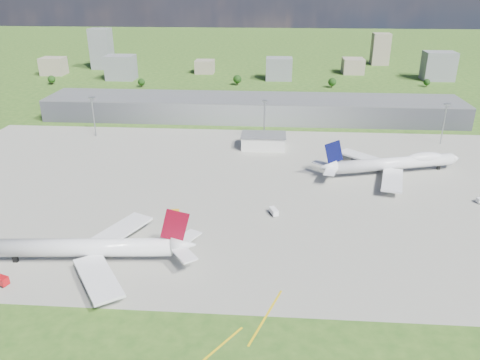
# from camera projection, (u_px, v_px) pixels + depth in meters

# --- Properties ---
(ground) EXTENTS (1400.00, 1400.00, 0.00)m
(ground) POSITION_uv_depth(u_px,v_px,m) (251.00, 124.00, 331.65)
(ground) COLOR #2D551A
(ground) RESTS_ON ground
(apron) EXTENTS (360.00, 190.00, 0.08)m
(apron) POSITION_uv_depth(u_px,v_px,m) (260.00, 188.00, 230.27)
(apron) COLOR gray
(apron) RESTS_ON ground
(terminal) EXTENTS (300.00, 42.00, 15.00)m
(terminal) POSITION_uv_depth(u_px,v_px,m) (252.00, 108.00, 342.41)
(terminal) COLOR gray
(terminal) RESTS_ON ground
(ops_building) EXTENTS (26.00, 16.00, 8.00)m
(ops_building) POSITION_uv_depth(u_px,v_px,m) (263.00, 142.00, 283.63)
(ops_building) COLOR silver
(ops_building) RESTS_ON ground
(mast_west) EXTENTS (3.50, 2.00, 25.90)m
(mast_west) POSITION_uv_depth(u_px,v_px,m) (93.00, 110.00, 299.24)
(mast_west) COLOR gray
(mast_west) RESTS_ON ground
(mast_center) EXTENTS (3.50, 2.00, 25.90)m
(mast_center) POSITION_uv_depth(u_px,v_px,m) (265.00, 113.00, 291.92)
(mast_center) COLOR gray
(mast_center) RESTS_ON ground
(mast_east) EXTENTS (3.50, 2.00, 25.90)m
(mast_east) POSITION_uv_depth(u_px,v_px,m) (445.00, 117.00, 284.59)
(mast_east) COLOR gray
(mast_east) RESTS_ON ground
(airliner_red_twin) EXTENTS (78.30, 60.83, 21.47)m
(airliner_red_twin) POSITION_uv_depth(u_px,v_px,m) (92.00, 248.00, 168.37)
(airliner_red_twin) COLOR white
(airliner_red_twin) RESTS_ON ground
(airliner_blue_quad) EXTENTS (78.33, 60.25, 20.83)m
(airliner_blue_quad) POSITION_uv_depth(u_px,v_px,m) (394.00, 163.00, 245.33)
(airliner_blue_quad) COLOR white
(airliner_blue_quad) RESTS_ON ground
(tug_yellow) EXTENTS (3.80, 2.57, 1.76)m
(tug_yellow) POSITION_uv_depth(u_px,v_px,m) (175.00, 212.00, 205.02)
(tug_yellow) COLOR orange
(tug_yellow) RESTS_ON ground
(van_white_near) EXTENTS (4.51, 6.24, 2.86)m
(van_white_near) POSITION_uv_depth(u_px,v_px,m) (274.00, 212.00, 203.93)
(van_white_near) COLOR white
(van_white_near) RESTS_ON ground
(bldg_far_w) EXTENTS (24.00, 20.00, 18.00)m
(bldg_far_w) POSITION_uv_depth(u_px,v_px,m) (53.00, 66.00, 498.35)
(bldg_far_w) COLOR gray
(bldg_far_w) RESTS_ON ground
(bldg_w) EXTENTS (28.00, 22.00, 24.00)m
(bldg_w) POSITION_uv_depth(u_px,v_px,m) (121.00, 67.00, 473.52)
(bldg_w) COLOR slate
(bldg_w) RESTS_ON ground
(bldg_cw) EXTENTS (20.00, 18.00, 14.00)m
(bldg_cw) POSITION_uv_depth(u_px,v_px,m) (205.00, 67.00, 506.80)
(bldg_cw) COLOR gray
(bldg_cw) RESTS_ON ground
(bldg_c) EXTENTS (26.00, 20.00, 22.00)m
(bldg_c) POSITION_uv_depth(u_px,v_px,m) (279.00, 69.00, 472.42)
(bldg_c) COLOR slate
(bldg_c) RESTS_ON ground
(bldg_ce) EXTENTS (22.00, 24.00, 16.00)m
(bldg_ce) POSITION_uv_depth(u_px,v_px,m) (353.00, 66.00, 504.90)
(bldg_ce) COLOR gray
(bldg_ce) RESTS_ON ground
(bldg_e) EXTENTS (30.00, 22.00, 28.00)m
(bldg_e) POSITION_uv_depth(u_px,v_px,m) (438.00, 66.00, 469.73)
(bldg_e) COLOR slate
(bldg_e) RESTS_ON ground
(bldg_tall_w) EXTENTS (22.00, 20.00, 44.00)m
(bldg_tall_w) POSITION_uv_depth(u_px,v_px,m) (102.00, 49.00, 527.14)
(bldg_tall_w) COLOR slate
(bldg_tall_w) RESTS_ON ground
(bldg_tall_e) EXTENTS (20.00, 18.00, 36.00)m
(bldg_tall_e) POSITION_uv_depth(u_px,v_px,m) (380.00, 49.00, 553.20)
(bldg_tall_e) COLOR gray
(bldg_tall_e) RESTS_ON ground
(tree_far_w) EXTENTS (7.20, 7.20, 8.80)m
(tree_far_w) POSITION_uv_depth(u_px,v_px,m) (52.00, 79.00, 452.76)
(tree_far_w) COLOR #382314
(tree_far_w) RESTS_ON ground
(tree_w) EXTENTS (6.75, 6.75, 8.25)m
(tree_w) POSITION_uv_depth(u_px,v_px,m) (141.00, 82.00, 442.32)
(tree_w) COLOR #382314
(tree_w) RESTS_ON ground
(tree_c) EXTENTS (8.10, 8.10, 9.90)m
(tree_c) POSITION_uv_depth(u_px,v_px,m) (237.00, 79.00, 449.67)
(tree_c) COLOR #382314
(tree_c) RESTS_ON ground
(tree_e) EXTENTS (7.65, 7.65, 9.35)m
(tree_e) POSITION_uv_depth(u_px,v_px,m) (332.00, 82.00, 439.23)
(tree_e) COLOR #382314
(tree_e) RESTS_ON ground
(tree_far_e) EXTENTS (6.30, 6.30, 7.70)m
(tree_far_e) POSITION_uv_depth(u_px,v_px,m) (427.00, 82.00, 442.78)
(tree_far_e) COLOR #382314
(tree_far_e) RESTS_ON ground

